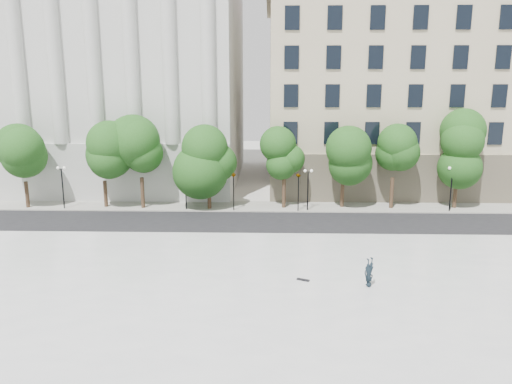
# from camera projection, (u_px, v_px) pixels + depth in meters

# --- Properties ---
(ground) EXTENTS (160.00, 160.00, 0.00)m
(ground) POSITION_uv_depth(u_px,v_px,m) (231.00, 322.00, 25.49)
(ground) COLOR beige
(ground) RESTS_ON ground
(plaza) EXTENTS (44.00, 22.00, 0.45)m
(plaza) POSITION_uv_depth(u_px,v_px,m) (235.00, 294.00, 28.37)
(plaza) COLOR silver
(plaza) RESTS_ON ground
(street) EXTENTS (60.00, 8.00, 0.02)m
(street) POSITION_uv_depth(u_px,v_px,m) (247.00, 224.00, 43.06)
(street) COLOR black
(street) RESTS_ON ground
(far_sidewalk) EXTENTS (60.00, 4.00, 0.12)m
(far_sidewalk) POSITION_uv_depth(u_px,v_px,m) (249.00, 207.00, 48.90)
(far_sidewalk) COLOR #ACAA9F
(far_sidewalk) RESTS_ON ground
(building_west) EXTENTS (31.50, 27.65, 25.60)m
(building_west) POSITION_uv_depth(u_px,v_px,m) (115.00, 75.00, 60.81)
(building_west) COLOR #B9BAB5
(building_west) RESTS_ON ground
(building_east) EXTENTS (36.00, 26.15, 23.00)m
(building_east) POSITION_uv_depth(u_px,v_px,m) (418.00, 89.00, 60.53)
(building_east) COLOR #BDB290
(building_east) RESTS_ON ground
(traffic_light_west) EXTENTS (0.60, 1.88, 4.24)m
(traffic_light_west) POSITION_uv_depth(u_px,v_px,m) (233.00, 173.00, 46.48)
(traffic_light_west) COLOR black
(traffic_light_west) RESTS_ON ground
(traffic_light_east) EXTENTS (1.03, 1.74, 4.20)m
(traffic_light_east) POSITION_uv_depth(u_px,v_px,m) (299.00, 173.00, 46.33)
(traffic_light_east) COLOR black
(traffic_light_east) RESTS_ON ground
(person_lying) EXTENTS (1.43, 1.81, 0.47)m
(person_lying) POSITION_uv_depth(u_px,v_px,m) (369.00, 283.00, 28.77)
(person_lying) COLOR black
(person_lying) RESTS_ON plaza
(skateboard) EXTENTS (0.78, 0.50, 0.08)m
(skateboard) POSITION_uv_depth(u_px,v_px,m) (303.00, 280.00, 29.70)
(skateboard) COLOR black
(skateboard) RESTS_ON plaza
(street_trees) EXTENTS (45.49, 5.32, 7.95)m
(street_trees) POSITION_uv_depth(u_px,v_px,m) (231.00, 155.00, 47.24)
(street_trees) COLOR #382619
(street_trees) RESTS_ON ground
(lamp_posts) EXTENTS (37.60, 0.28, 4.44)m
(lamp_posts) POSITION_uv_depth(u_px,v_px,m) (251.00, 180.00, 46.91)
(lamp_posts) COLOR black
(lamp_posts) RESTS_ON ground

